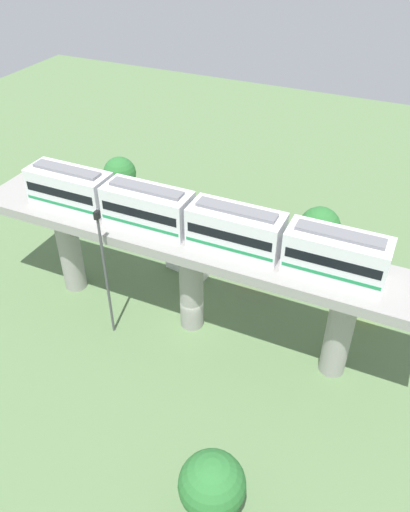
# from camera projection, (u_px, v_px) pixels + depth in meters

# --- Properties ---
(ground_plane) EXTENTS (120.00, 120.00, 0.00)m
(ground_plane) POSITION_uv_depth(u_px,v_px,m) (192.00, 323.00, 42.28)
(ground_plane) COLOR #5B7A4C
(viaduct) EXTENTS (5.20, 35.80, 8.76)m
(viaduct) POSITION_uv_depth(u_px,v_px,m) (191.00, 258.00, 38.24)
(viaduct) COLOR #999691
(viaduct) RESTS_ON ground
(train) EXTENTS (2.64, 27.45, 3.24)m
(train) POSITION_uv_depth(u_px,v_px,m) (190.00, 218.00, 36.11)
(train) COLOR white
(train) RESTS_ON viaduct
(parked_car_red) EXTENTS (2.43, 4.43, 1.76)m
(parked_car_red) POSITION_uv_depth(u_px,v_px,m) (262.00, 270.00, 46.75)
(parked_car_red) COLOR red
(parked_car_red) RESTS_ON ground
(parked_car_white) EXTENTS (2.37, 4.41, 1.76)m
(parked_car_white) POSITION_uv_depth(u_px,v_px,m) (190.00, 263.00, 47.59)
(parked_car_white) COLOR white
(parked_car_white) RESTS_ON ground
(parked_car_yellow) EXTENTS (1.98, 4.27, 1.76)m
(parked_car_yellow) POSITION_uv_depth(u_px,v_px,m) (361.00, 302.00, 43.27)
(parked_car_yellow) COLOR yellow
(parked_car_yellow) RESTS_ON ground
(tree_near_viaduct) EXTENTS (3.56, 3.56, 5.50)m
(tree_near_viaduct) POSITION_uv_depth(u_px,v_px,m) (120.00, 173.00, 55.72)
(tree_near_viaduct) COLOR brown
(tree_near_viaduct) RESTS_ON ground
(tree_mid_lot) EXTENTS (3.73, 3.73, 5.29)m
(tree_mid_lot) POSITION_uv_depth(u_px,v_px,m) (212.00, 485.00, 27.47)
(tree_mid_lot) COLOR brown
(tree_mid_lot) RESTS_ON ground
(tree_far_corner) EXTENTS (3.93, 3.93, 5.50)m
(tree_far_corner) POSITION_uv_depth(u_px,v_px,m) (319.00, 228.00, 47.41)
(tree_far_corner) COLOR brown
(tree_far_corner) RESTS_ON ground
(signal_post) EXTENTS (0.44, 0.28, 11.36)m
(signal_post) POSITION_uv_depth(u_px,v_px,m) (105.00, 270.00, 37.91)
(signal_post) COLOR #4C4C51
(signal_post) RESTS_ON ground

